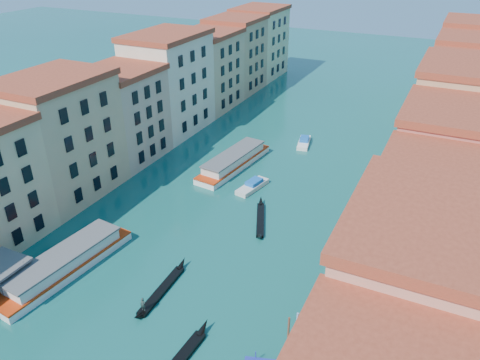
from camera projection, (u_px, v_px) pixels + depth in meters
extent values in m
cube|color=tan|center=(62.00, 140.00, 74.96)|extent=(12.00, 17.00, 19.00)
cube|color=maroon|center=(50.00, 79.00, 70.24)|extent=(12.80, 17.40, 1.00)
cube|color=tan|center=(123.00, 117.00, 87.88)|extent=(12.00, 14.00, 16.50)
cube|color=maroon|center=(118.00, 71.00, 83.76)|extent=(12.80, 14.40, 1.00)
cube|color=beige|center=(170.00, 85.00, 99.79)|extent=(12.00, 18.00, 20.00)
cube|color=maroon|center=(166.00, 35.00, 94.84)|extent=(12.80, 18.40, 1.00)
cube|color=tan|center=(208.00, 72.00, 113.91)|extent=(12.00, 16.00, 17.50)
cube|color=maroon|center=(207.00, 33.00, 109.55)|extent=(12.80, 16.40, 1.00)
cube|color=tan|center=(236.00, 56.00, 126.01)|extent=(12.00, 15.00, 18.50)
cube|color=maroon|center=(236.00, 19.00, 121.41)|extent=(12.80, 15.40, 1.00)
cube|color=beige|center=(260.00, 44.00, 138.62)|extent=(12.00, 17.00, 19.00)
cube|color=maroon|center=(260.00, 8.00, 133.91)|extent=(12.80, 17.40, 1.00)
cube|color=tan|center=(411.00, 314.00, 40.92)|extent=(12.00, 17.00, 19.00)
cube|color=maroon|center=(433.00, 218.00, 36.21)|extent=(12.80, 17.40, 1.00)
cube|color=tan|center=(428.00, 235.00, 53.85)|extent=(12.00, 14.00, 16.50)
cube|color=maroon|center=(443.00, 167.00, 49.72)|extent=(12.80, 14.40, 1.00)
cube|color=#AF5B4C|center=(441.00, 175.00, 65.43)|extent=(12.00, 16.00, 18.00)
cube|color=maroon|center=(455.00, 110.00, 60.95)|extent=(12.80, 16.40, 1.00)
cube|color=tan|center=(451.00, 127.00, 78.49)|extent=(12.00, 18.00, 20.00)
cube|color=maroon|center=(465.00, 65.00, 73.54)|extent=(12.80, 18.40, 1.00)
cube|color=#9E4C3C|center=(455.00, 105.00, 92.21)|extent=(12.00, 15.00, 17.50)
cube|color=maroon|center=(466.00, 58.00, 87.85)|extent=(12.80, 15.40, 1.00)
cube|color=#E0BE89|center=(460.00, 83.00, 104.31)|extent=(12.00, 16.00, 18.50)
cube|color=maroon|center=(471.00, 38.00, 99.71)|extent=(12.80, 16.40, 1.00)
cube|color=tan|center=(464.00, 64.00, 117.20)|extent=(12.00, 17.00, 19.50)
cube|color=maroon|center=(474.00, 21.00, 112.37)|extent=(12.80, 17.40, 1.00)
cube|color=gray|center=(387.00, 183.00, 81.23)|extent=(4.00, 140.00, 1.00)
cube|color=maroon|center=(319.00, 338.00, 46.95)|extent=(3.20, 15.30, 0.25)
cylinder|color=#545557|center=(319.00, 312.00, 52.25)|extent=(0.12, 0.12, 3.00)
cube|color=maroon|center=(355.00, 254.00, 59.29)|extent=(3.20, 12.60, 0.25)
cylinder|color=#545557|center=(334.00, 279.00, 57.18)|extent=(0.12, 0.12, 3.00)
cylinder|color=#545557|center=(351.00, 243.00, 63.87)|extent=(0.12, 0.12, 3.00)
cylinder|color=brown|center=(289.00, 329.00, 50.35)|extent=(0.24, 0.24, 3.20)
cylinder|color=brown|center=(297.00, 324.00, 50.92)|extent=(0.24, 0.24, 3.20)
cylinder|color=brown|center=(305.00, 320.00, 51.49)|extent=(0.24, 0.24, 3.20)
cylinder|color=brown|center=(326.00, 257.00, 61.50)|extent=(0.24, 0.24, 3.20)
cylinder|color=brown|center=(332.00, 254.00, 62.06)|extent=(0.24, 0.24, 3.20)
cylinder|color=brown|center=(339.00, 251.00, 62.63)|extent=(0.24, 0.24, 3.20)
cylinder|color=brown|center=(357.00, 195.00, 75.82)|extent=(0.24, 0.24, 3.20)
cylinder|color=brown|center=(362.00, 193.00, 76.39)|extent=(0.24, 0.24, 3.20)
cylinder|color=brown|center=(367.00, 191.00, 76.95)|extent=(0.24, 0.24, 3.20)
cube|color=white|center=(66.00, 267.00, 60.67)|extent=(6.38, 19.99, 1.18)
cube|color=silver|center=(64.00, 259.00, 60.06)|extent=(5.50, 16.03, 1.57)
cube|color=#545557|center=(63.00, 254.00, 59.62)|extent=(5.84, 16.55, 0.25)
cube|color=red|center=(65.00, 264.00, 60.41)|extent=(6.43, 20.00, 0.25)
cube|color=white|center=(234.00, 164.00, 87.49)|extent=(6.55, 19.61, 1.15)
cube|color=silver|center=(234.00, 158.00, 86.90)|extent=(5.62, 15.73, 1.54)
cube|color=#545557|center=(234.00, 154.00, 86.47)|extent=(5.96, 16.24, 0.24)
cube|color=red|center=(234.00, 162.00, 87.24)|extent=(6.59, 19.61, 0.24)
cube|color=black|center=(162.00, 290.00, 57.30)|extent=(1.53, 9.29, 0.46)
cone|color=black|center=(182.00, 264.00, 61.29)|extent=(1.01, 2.10, 1.73)
cone|color=black|center=(137.00, 317.00, 53.00)|extent=(1.00, 1.75, 1.52)
imported|color=#253431|center=(143.00, 304.00, 53.63)|extent=(0.66, 0.45, 1.77)
cone|color=black|center=(204.00, 327.00, 51.36)|extent=(1.12, 2.29, 1.88)
cube|color=black|center=(260.00, 220.00, 71.33)|extent=(4.46, 8.76, 0.45)
cone|color=black|center=(261.00, 201.00, 75.56)|extent=(1.60, 2.21, 1.68)
cone|color=black|center=(260.00, 237.00, 66.78)|extent=(1.47, 1.88, 1.48)
cube|color=silver|center=(252.00, 187.00, 80.16)|extent=(3.58, 7.32, 0.80)
cube|color=#155BB1|center=(254.00, 182.00, 80.18)|extent=(2.38, 3.31, 0.70)
cube|color=white|center=(304.00, 143.00, 96.77)|extent=(3.45, 7.05, 0.77)
cube|color=#155BB1|center=(304.00, 139.00, 96.87)|extent=(2.29, 3.19, 0.68)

